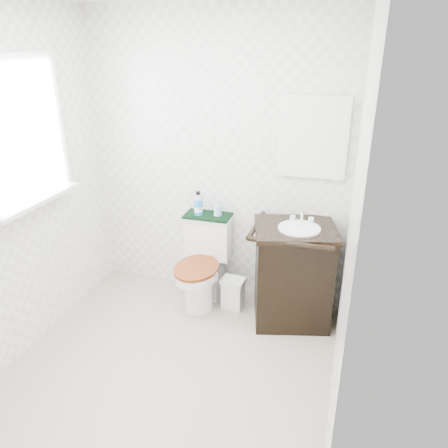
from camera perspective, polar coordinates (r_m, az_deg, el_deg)
The scene contains 14 objects.
floor at distance 3.22m, azimuth -7.56°, elevation -18.79°, with size 2.40×2.40×0.00m, color #B7A993.
wall_back at distance 3.65m, azimuth -0.91°, elevation 8.16°, with size 2.40×2.40×0.00m, color white.
wall_front at distance 1.71m, azimuth -26.50°, elevation -12.91°, with size 2.40×2.40×0.00m, color white.
wall_left at distance 3.20m, azimuth -27.12°, elevation 3.42°, with size 2.40×2.40×0.00m, color white.
wall_right at distance 2.35m, azimuth 16.11°, elevation -1.35°, with size 2.40×2.40×0.00m, color white.
window at distance 3.27m, azimuth -24.91°, elevation 10.63°, with size 0.02×0.70×0.90m, color white.
mirror at distance 3.42m, azimuth 11.53°, elevation 11.00°, with size 0.50×0.02×0.60m, color silver.
toilet at distance 3.78m, azimuth -2.60°, elevation -5.51°, with size 0.40×0.62×0.74m.
vanity at distance 3.52m, azimuth 8.97°, elevation -6.22°, with size 0.73×0.66×0.92m.
trash_bin at distance 3.76m, azimuth 1.17°, elevation -9.01°, with size 0.20×0.17×0.28m.
towel at distance 3.70m, azimuth -2.11°, elevation 1.10°, with size 0.39×0.22×0.02m, color black.
mouthwash_bottle at distance 3.68m, azimuth -3.37°, elevation 2.62°, with size 0.07×0.07×0.20m.
cup at distance 3.67m, azimuth -0.82°, elevation 1.80°, with size 0.07×0.07×0.09m, color #8CBEE5.
soap_bar at distance 3.47m, azimuth 9.42°, elevation 0.57°, with size 0.06×0.04×0.02m, color #1B8375.
Camera 1 is at (1.06, -2.16, 2.14)m, focal length 35.00 mm.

